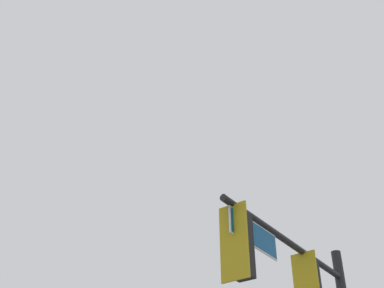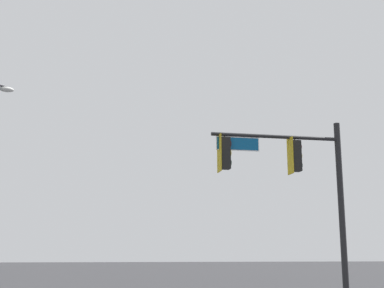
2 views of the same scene
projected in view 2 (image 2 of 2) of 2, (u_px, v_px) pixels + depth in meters
name	position (u px, v px, depth m)	size (l,w,h in m)	color
signal_pole_near	(294.00, 174.00, 18.71)	(4.67, 1.44, 6.18)	black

